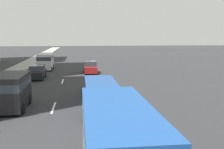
# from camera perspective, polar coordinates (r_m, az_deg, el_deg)

# --- Properties ---
(ground_plane) EXTENTS (198.00, 198.00, 0.00)m
(ground_plane) POSITION_cam_1_polar(r_m,az_deg,el_deg) (37.09, -9.81, -0.21)
(ground_plane) COLOR #2D2D30
(sidewalk_right) EXTENTS (162.00, 3.21, 0.15)m
(sidewalk_right) POSITION_cam_1_polar(r_m,az_deg,el_deg) (38.22, -21.14, -0.28)
(sidewalk_right) COLOR #9E9B93
(sidewalk_right) RESTS_ON ground_plane
(lane_stripe_mid) EXTENTS (3.20, 0.16, 0.01)m
(lane_stripe_mid) POSITION_cam_1_polar(r_m,az_deg,el_deg) (21.01, -12.04, -6.74)
(lane_stripe_mid) COLOR silver
(lane_stripe_mid) RESTS_ON ground_plane
(lane_stripe_far) EXTENTS (3.20, 0.16, 0.01)m
(lane_stripe_far) POSITION_cam_1_polar(r_m,az_deg,el_deg) (32.58, -10.21, -1.37)
(lane_stripe_far) COLOR silver
(lane_stripe_far) RESTS_ON ground_plane
(van_lead) EXTENTS (4.93, 2.19, 2.52)m
(van_lead) POSITION_cam_1_polar(r_m,az_deg,el_deg) (43.66, -13.61, 2.84)
(van_lead) COLOR silver
(van_lead) RESTS_ON ground_plane
(car_second) EXTENTS (4.54, 1.80, 1.72)m
(car_second) POSITION_cam_1_polar(r_m,az_deg,el_deg) (38.99, -4.51, 1.49)
(car_second) COLOR #A51E1E
(car_second) RESTS_ON ground_plane
(car_third) EXTENTS (4.29, 1.86, 1.67)m
(car_third) POSITION_cam_1_polar(r_m,az_deg,el_deg) (34.98, -15.26, 0.41)
(car_third) COLOR black
(car_third) RESTS_ON ground_plane
(van_fourth) EXTENTS (4.99, 2.22, 2.23)m
(van_fourth) POSITION_cam_1_polar(r_m,az_deg,el_deg) (19.22, -2.43, -4.05)
(van_fourth) COLOR #1E478C
(van_fourth) RESTS_ON ground_plane
(car_fifth) EXTENTS (4.40, 1.84, 1.58)m
(car_fifth) POSITION_cam_1_polar(r_m,az_deg,el_deg) (25.17, -3.44, -2.36)
(car_fifth) COLOR silver
(car_fifth) RESTS_ON ground_plane
(van_sixth) EXTENTS (4.67, 2.23, 2.55)m
(van_sixth) POSITION_cam_1_polar(r_m,az_deg,el_deg) (21.19, -20.18, -2.92)
(van_sixth) COLOR black
(van_sixth) RESTS_ON ground_plane
(minibus_seventh) EXTENTS (6.55, 2.36, 3.09)m
(minibus_seventh) POSITION_cam_1_polar(r_m,az_deg,el_deg) (9.37, 1.18, -14.87)
(minibus_seventh) COLOR silver
(minibus_seventh) RESTS_ON ground_plane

